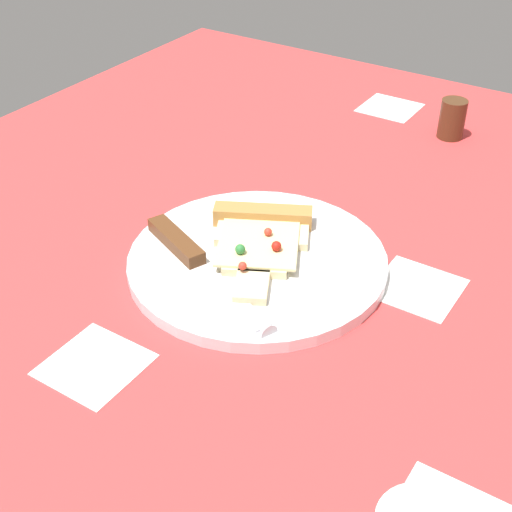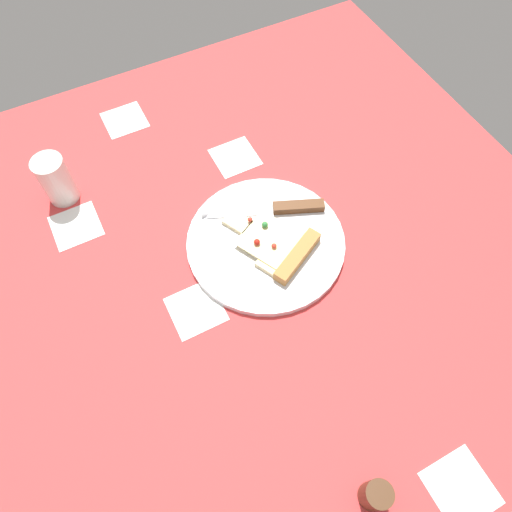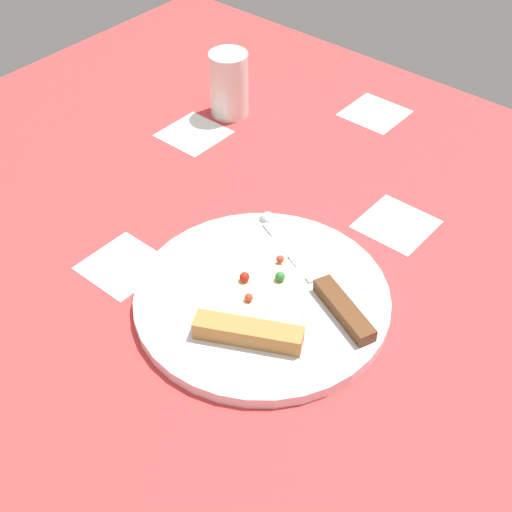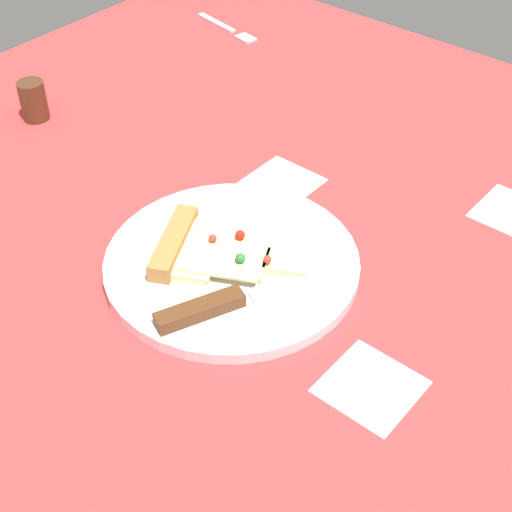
% 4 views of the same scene
% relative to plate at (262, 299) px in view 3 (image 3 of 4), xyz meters
% --- Properties ---
extents(ground_plane, '(1.27, 1.27, 0.03)m').
position_rel_plate_xyz_m(ground_plane, '(-0.04, 0.06, -0.02)').
color(ground_plane, '#D13838').
rests_on(ground_plane, ground).
extents(plate, '(0.30, 0.30, 0.01)m').
position_rel_plate_xyz_m(plate, '(0.00, 0.00, 0.00)').
color(plate, silver).
rests_on(plate, ground_plane).
extents(pizza_slice, '(0.19, 0.15, 0.02)m').
position_rel_plate_xyz_m(pizza_slice, '(-0.02, -0.01, 0.02)').
color(pizza_slice, beige).
rests_on(pizza_slice, plate).
extents(knife, '(0.11, 0.23, 0.02)m').
position_rel_plate_xyz_m(knife, '(0.05, -0.05, 0.01)').
color(knife, silver).
rests_on(knife, plate).
extents(drinking_glass, '(0.06, 0.06, 0.10)m').
position_rel_plate_xyz_m(drinking_glass, '(0.29, 0.31, 0.04)').
color(drinking_glass, silver).
rests_on(drinking_glass, ground_plane).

